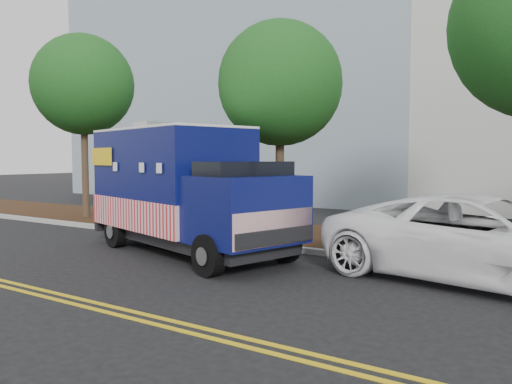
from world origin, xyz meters
The scene contains 10 objects.
ground centered at (0.00, 0.00, 0.00)m, with size 120.00×120.00×0.00m, color black.
curb centered at (0.00, 1.40, 0.07)m, with size 120.00×0.18×0.15m, color #9E9E99.
mulch_strip centered at (0.00, 3.50, 0.07)m, with size 120.00×4.00×0.15m, color black.
centerline_near centered at (0.00, -4.45, 0.01)m, with size 120.00×0.10×0.01m, color gold.
centerline_far centered at (0.00, -4.70, 0.01)m, with size 120.00×0.10×0.01m, color gold.
tree_a centered at (-7.80, 2.68, 5.23)m, with size 3.83×3.83×7.16m.
tree_b centered at (0.62, 3.18, 4.67)m, with size 3.75×3.75×6.56m.
sign_post centered at (-1.24, 1.56, 1.20)m, with size 0.06×0.06×2.40m, color #473828.
food_truck centered at (-0.39, -0.10, 1.56)m, with size 6.94×4.16×3.46m.
white_car centered at (6.73, 0.60, 0.87)m, with size 2.87×6.23×1.73m, color white.
Camera 1 is at (8.24, -9.95, 2.47)m, focal length 35.00 mm.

